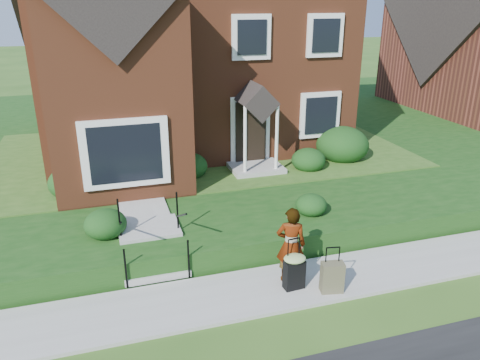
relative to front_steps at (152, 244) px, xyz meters
name	(u,v)px	position (x,y,z in m)	size (l,w,h in m)	color
ground	(284,288)	(2.50, -1.84, -0.47)	(120.00, 120.00, 0.00)	#2D5119
sidewalk	(284,286)	(2.50, -1.84, -0.43)	(60.00, 1.60, 0.08)	#9E9B93
terrace	(276,130)	(6.50, 9.06, -0.17)	(44.00, 20.00, 0.60)	#143D10
walkway	(138,187)	(0.00, 3.16, 0.16)	(1.20, 6.00, 0.06)	#9E9B93
main_house	(181,11)	(2.29, 7.76, 4.79)	(10.40, 10.20, 9.40)	brown
front_steps	(152,244)	(0.00, 0.00, 0.00)	(1.40, 2.02, 1.50)	#9E9B93
foundation_shrubs	(258,159)	(3.64, 3.24, 0.62)	(10.12, 4.92, 1.23)	#103711
woman	(291,245)	(2.67, -1.70, 0.44)	(0.61, 0.40, 1.67)	#999999
suitcase_black	(294,269)	(2.64, -2.00, 0.04)	(0.49, 0.41, 1.12)	black
suitcase_olive	(332,277)	(3.33, -2.34, -0.07)	(0.49, 0.33, 0.98)	brown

